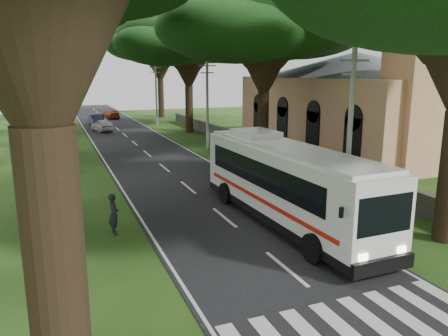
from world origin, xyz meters
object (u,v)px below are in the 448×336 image
(pole_near, at_px, (350,131))
(pole_mid, at_px, (207,103))
(church, at_px, (355,95))
(coach_bus, at_px, (286,182))
(pole_far, at_px, (156,93))
(pedestrian, at_px, (114,214))
(distant_car_a, at_px, (102,125))
(distant_car_c, at_px, (111,114))
(distant_car_b, at_px, (96,120))

(pole_near, relative_size, pole_mid, 1.00)
(church, bearing_deg, coach_bus, -135.54)
(pole_far, bearing_deg, pedestrian, -105.68)
(pole_far, xyz_separation_m, distant_car_a, (-7.46, -3.82, -3.44))
(distant_car_a, xyz_separation_m, distant_car_c, (2.83, 14.22, -0.07))
(church, bearing_deg, distant_car_b, 126.16)
(pole_far, bearing_deg, distant_car_c, 113.98)
(pedestrian, bearing_deg, distant_car_b, -11.63)
(distant_car_a, relative_size, pedestrian, 2.29)
(distant_car_b, bearing_deg, church, -59.93)
(church, bearing_deg, distant_car_a, 133.84)
(pole_mid, height_order, distant_car_c, pole_mid)
(pole_mid, bearing_deg, distant_car_b, 108.23)
(pole_far, relative_size, distant_car_c, 1.81)
(pole_far, bearing_deg, church, -63.18)
(church, relative_size, distant_car_c, 5.43)
(pole_near, height_order, distant_car_c, pole_near)
(pole_mid, height_order, pole_far, same)
(coach_bus, height_order, distant_car_a, coach_bus)
(pole_far, distance_m, distant_car_a, 9.06)
(pole_far, height_order, coach_bus, pole_far)
(church, bearing_deg, distant_car_c, 115.99)
(pole_near, relative_size, distant_car_c, 1.81)
(church, xyz_separation_m, pole_near, (-12.36, -15.55, -0.73))
(pole_far, xyz_separation_m, distant_car_c, (-4.63, 10.40, -3.51))
(pole_mid, xyz_separation_m, coach_bus, (-3.15, -19.67, -2.21))
(pole_far, distance_m, distant_car_c, 11.91)
(pole_near, height_order, pedestrian, pole_near)
(pole_mid, relative_size, pole_far, 1.00)
(pole_near, relative_size, distant_car_a, 1.93)
(pole_mid, xyz_separation_m, distant_car_a, (-7.46, 16.18, -3.44))
(pole_far, height_order, pedestrian, pole_far)
(church, height_order, coach_bus, church)
(church, height_order, distant_car_a, church)
(pole_near, height_order, coach_bus, pole_near)
(pole_mid, bearing_deg, distant_car_c, 98.65)
(pole_mid, bearing_deg, church, -19.81)
(pedestrian, bearing_deg, pole_near, -106.63)
(pole_near, distance_m, distant_car_c, 50.74)
(church, bearing_deg, pedestrian, -149.23)
(pole_near, bearing_deg, distant_car_b, 99.93)
(pole_mid, relative_size, distant_car_b, 1.92)
(distant_car_b, height_order, pedestrian, pedestrian)
(pole_mid, distance_m, coach_bus, 20.04)
(distant_car_b, distance_m, distant_car_c, 8.23)
(distant_car_a, bearing_deg, pedestrian, 72.50)
(pole_near, bearing_deg, distant_car_c, 95.25)
(pole_far, height_order, distant_car_c, pole_far)
(distant_car_a, xyz_separation_m, distant_car_b, (-0.01, 6.50, -0.02))
(distant_car_a, height_order, distant_car_b, distant_car_a)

